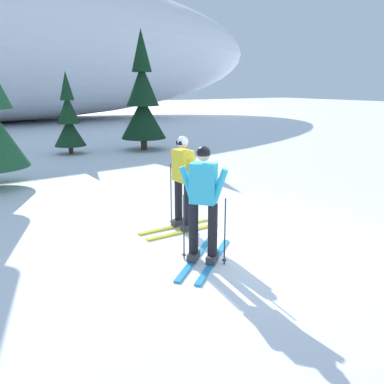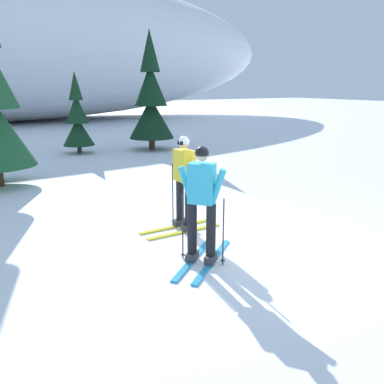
# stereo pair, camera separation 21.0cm
# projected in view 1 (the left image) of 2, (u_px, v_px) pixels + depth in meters

# --- Properties ---
(ground_plane) EXTENTS (120.00, 120.00, 0.00)m
(ground_plane) POSITION_uv_depth(u_px,v_px,m) (252.00, 245.00, 7.10)
(ground_plane) COLOR white
(skier_yellow_jacket) EXTENTS (1.56, 0.80, 1.81)m
(skier_yellow_jacket) POSITION_uv_depth(u_px,v_px,m) (183.00, 181.00, 7.66)
(skier_yellow_jacket) COLOR gold
(skier_yellow_jacket) RESTS_ON ground
(skier_cyan_jacket) EXTENTS (1.63, 1.44, 1.85)m
(skier_cyan_jacket) POSITION_uv_depth(u_px,v_px,m) (203.00, 204.00, 6.18)
(skier_cyan_jacket) COLOR #2893CC
(skier_cyan_jacket) RESTS_ON ground
(pine_tree_center_right) EXTENTS (1.25, 1.25, 3.25)m
(pine_tree_center_right) POSITION_uv_depth(u_px,v_px,m) (69.00, 120.00, 16.15)
(pine_tree_center_right) COLOR #47301E
(pine_tree_center_right) RESTS_ON ground
(pine_tree_far_right) EXTENTS (1.90, 1.90, 4.93)m
(pine_tree_far_right) POSITION_uv_depth(u_px,v_px,m) (143.00, 101.00, 17.02)
(pine_tree_far_right) COLOR #47301E
(pine_tree_far_right) RESTS_ON ground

